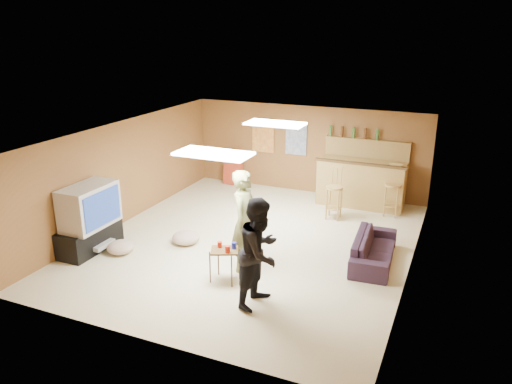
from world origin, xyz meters
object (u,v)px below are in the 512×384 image
at_px(tray_table, 225,265).
at_px(tv_body, 89,206).
at_px(person_olive, 245,221).
at_px(bar_counter, 361,184).
at_px(sofa, 374,249).
at_px(person_black, 260,252).

bearing_deg(tray_table, tv_body, 178.34).
bearing_deg(person_olive, bar_counter, -16.56).
xyz_separation_m(person_olive, sofa, (2.04, 1.15, -0.65)).
distance_m(tv_body, person_black, 3.69).
bearing_deg(bar_counter, person_black, -95.73).
distance_m(sofa, tray_table, 2.75).
relative_size(tv_body, tray_table, 1.90).
height_order(bar_counter, tray_table, bar_counter).
distance_m(bar_counter, sofa, 2.97).
height_order(tv_body, tray_table, tv_body).
relative_size(person_olive, tray_table, 3.12).
bearing_deg(person_olive, tv_body, 98.99).
bearing_deg(tv_body, sofa, 17.91).
relative_size(bar_counter, sofa, 1.16).
relative_size(tv_body, person_black, 0.64).
bearing_deg(sofa, tray_table, 124.24).
height_order(tv_body, sofa, tv_body).
bearing_deg(person_black, bar_counter, 1.78).
bearing_deg(tv_body, person_olive, 9.05).
xyz_separation_m(bar_counter, person_olive, (-1.18, -3.98, 0.35)).
relative_size(person_black, sofa, 1.00).
distance_m(person_olive, person_black, 1.17).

